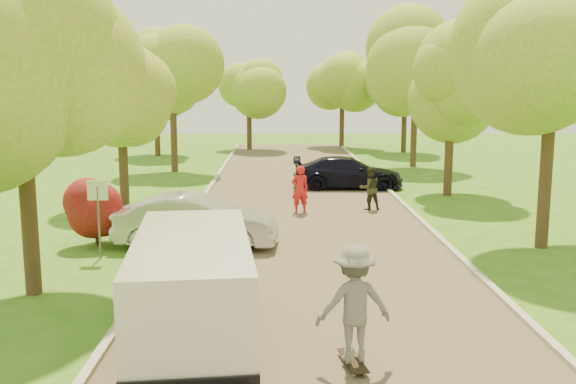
{
  "coord_description": "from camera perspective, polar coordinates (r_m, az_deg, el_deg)",
  "views": [
    {
      "loc": [
        -0.93,
        -13.16,
        4.7
      ],
      "look_at": [
        -0.59,
        7.22,
        1.3
      ],
      "focal_mm": 40.0,
      "sensor_mm": 36.0,
      "label": 1
    }
  ],
  "objects": [
    {
      "name": "tree_bg_d",
      "position": [
        49.43,
        5.12,
        10.14
      ],
      "size": [
        5.12,
        5.0,
        7.72
      ],
      "color": "#382619",
      "rests_on": "ground"
    },
    {
      "name": "silver_sedan",
      "position": [
        18.92,
        -8.13,
        -2.6
      ],
      "size": [
        4.8,
        1.94,
        1.55
      ],
      "primitive_type": "imported",
      "rotation": [
        0.0,
        0.0,
        1.51
      ],
      "color": "#ACACB1",
      "rests_on": "ground"
    },
    {
      "name": "tree_l_mida",
      "position": [
        15.15,
        -22.09,
        10.58
      ],
      "size": [
        4.71,
        4.6,
        7.39
      ],
      "color": "#382619",
      "rests_on": "ground"
    },
    {
      "name": "tree_r_midb",
      "position": [
        28.18,
        14.75,
        9.53
      ],
      "size": [
        4.51,
        4.4,
        7.01
      ],
      "color": "#382619",
      "rests_on": "ground"
    },
    {
      "name": "tree_bg_c",
      "position": [
        47.19,
        -3.24,
        9.84
      ],
      "size": [
        4.92,
        4.8,
        7.33
      ],
      "color": "#382619",
      "rests_on": "ground"
    },
    {
      "name": "tree_bg_b",
      "position": [
        46.08,
        10.69,
        10.35
      ],
      "size": [
        5.12,
        5.0,
        7.95
      ],
      "color": "#382619",
      "rests_on": "ground"
    },
    {
      "name": "tree_l_far",
      "position": [
        35.59,
        -9.93,
        10.57
      ],
      "size": [
        4.92,
        4.8,
        7.79
      ],
      "color": "#382619",
      "rests_on": "ground"
    },
    {
      "name": "ground",
      "position": [
        14.0,
        2.96,
        -10.15
      ],
      "size": [
        100.0,
        100.0,
        0.0
      ],
      "primitive_type": "plane",
      "color": "#336317",
      "rests_on": "ground"
    },
    {
      "name": "street_sign",
      "position": [
        18.11,
        -16.54,
        -0.89
      ],
      "size": [
        0.55,
        0.06,
        2.17
      ],
      "color": "#59595E",
      "rests_on": "ground"
    },
    {
      "name": "curb_right",
      "position": [
        22.22,
        12.04,
        -2.79
      ],
      "size": [
        0.18,
        60.0,
        0.12
      ],
      "primitive_type": "cube",
      "color": "#B2AD9E",
      "rests_on": "ground"
    },
    {
      "name": "curb_left",
      "position": [
        21.88,
        -9.13,
        -2.89
      ],
      "size": [
        0.18,
        60.0,
        0.12
      ],
      "primitive_type": "cube",
      "color": "#B2AD9E",
      "rests_on": "ground"
    },
    {
      "name": "road",
      "position": [
        21.69,
        1.54,
        -3.03
      ],
      "size": [
        8.0,
        60.0,
        0.01
      ],
      "primitive_type": "cube",
      "color": "#4C4438",
      "rests_on": "ground"
    },
    {
      "name": "person_striped",
      "position": [
        23.72,
        1.06,
        0.23
      ],
      "size": [
        0.73,
        0.56,
        1.78
      ],
      "primitive_type": "imported",
      "rotation": [
        0.0,
        0.0,
        3.37
      ],
      "color": "red",
      "rests_on": "ground"
    },
    {
      "name": "tree_l_midb",
      "position": [
        25.84,
        -14.28,
        8.93
      ],
      "size": [
        4.3,
        4.2,
        6.62
      ],
      "color": "#382619",
      "rests_on": "ground"
    },
    {
      "name": "red_shrub",
      "position": [
        19.75,
        -16.72,
        -1.44
      ],
      "size": [
        1.7,
        1.7,
        1.95
      ],
      "color": "#382619",
      "rests_on": "ground"
    },
    {
      "name": "tree_bg_a",
      "position": [
        43.87,
        -11.42,
        10.09
      ],
      "size": [
        5.12,
        5.0,
        7.72
      ],
      "color": "#382619",
      "rests_on": "ground"
    },
    {
      "name": "tree_r_far",
      "position": [
        38.06,
        11.66,
        10.98
      ],
      "size": [
        5.33,
        5.2,
        8.34
      ],
      "color": "#382619",
      "rests_on": "ground"
    },
    {
      "name": "person_olive",
      "position": [
        24.53,
        7.28,
        0.33
      ],
      "size": [
        0.94,
        0.81,
        1.67
      ],
      "primitive_type": "imported",
      "rotation": [
        0.0,
        0.0,
        3.39
      ],
      "color": "#292D1B",
      "rests_on": "ground"
    },
    {
      "name": "dark_sedan",
      "position": [
        29.62,
        5.33,
        1.72
      ],
      "size": [
        5.1,
        2.24,
        1.46
      ],
      "primitive_type": "imported",
      "rotation": [
        0.0,
        0.0,
        1.53
      ],
      "color": "black",
      "rests_on": "ground"
    },
    {
      "name": "tree_r_mida",
      "position": [
        19.84,
        23.15,
        11.15
      ],
      "size": [
        5.13,
        5.0,
        7.95
      ],
      "color": "#382619",
      "rests_on": "ground"
    },
    {
      "name": "longboard",
      "position": [
        11.23,
        5.8,
        -14.7
      ],
      "size": [
        0.45,
        1.05,
        0.12
      ],
      "rotation": [
        0.0,
        0.0,
        3.31
      ],
      "color": "black",
      "rests_on": "ground"
    },
    {
      "name": "minivan",
      "position": [
        12.08,
        -8.49,
        -8.27
      ],
      "size": [
        2.62,
        5.48,
        1.97
      ],
      "rotation": [
        0.0,
        0.0,
        0.11
      ],
      "color": "silver",
      "rests_on": "ground"
    },
    {
      "name": "skateboarder",
      "position": [
        10.85,
        5.89,
        -9.83
      ],
      "size": [
        1.39,
        0.94,
        1.98
      ],
      "primitive_type": "imported",
      "rotation": [
        0.0,
        0.0,
        3.31
      ],
      "color": "slate",
      "rests_on": "longboard"
    }
  ]
}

